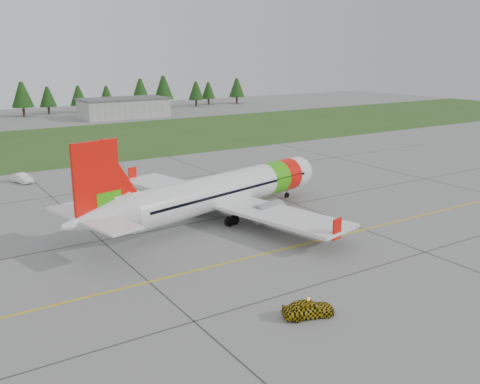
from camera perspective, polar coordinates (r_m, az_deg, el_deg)
ground at (r=47.39m, az=11.50°, el=-8.69°), size 320.00×320.00×0.00m
aircraft at (r=61.00m, az=-2.09°, el=0.05°), size 35.30×33.15×10.84m
follow_me_car at (r=39.25m, az=7.35°, el=-10.58°), size 1.69×1.85×3.82m
service_van at (r=83.96m, az=-22.36°, el=2.33°), size 1.85×1.79×4.24m
grass_strip at (r=118.34m, az=-17.32°, el=5.08°), size 320.00×50.00×0.03m
taxi_guideline at (r=52.92m, az=5.45°, el=-5.89°), size 120.00×0.25×0.02m
hangar_east at (r=159.67m, az=-12.29°, el=8.71°), size 24.00×12.00×5.20m
treeline at (r=172.05m, az=-22.66°, el=9.14°), size 160.00×8.00×10.00m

